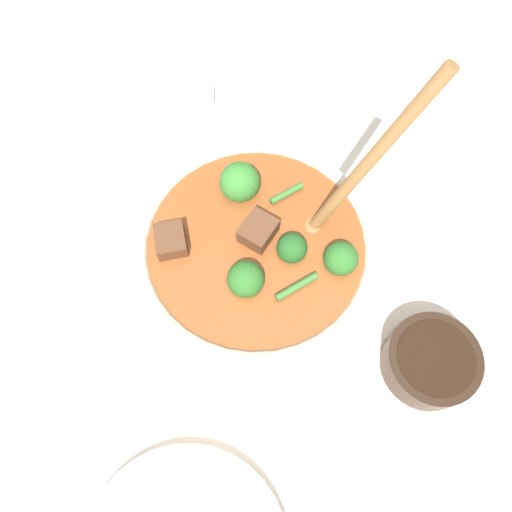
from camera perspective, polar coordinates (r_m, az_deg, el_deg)
name	(u,v)px	position (r m, az deg, el deg)	size (l,w,h in m)	color
ground_plane	(256,280)	(0.59, 0.00, -2.72)	(4.00, 4.00, 0.00)	silver
stew_bowl	(256,258)	(0.53, 0.05, -0.25)	(0.25, 0.25, 0.29)	beige
condiment_bowl	(431,361)	(0.57, 19.36, -11.26)	(0.10, 0.10, 0.04)	black
empty_plate	(144,98)	(0.74, -12.63, 17.21)	(0.19, 0.19, 0.02)	silver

